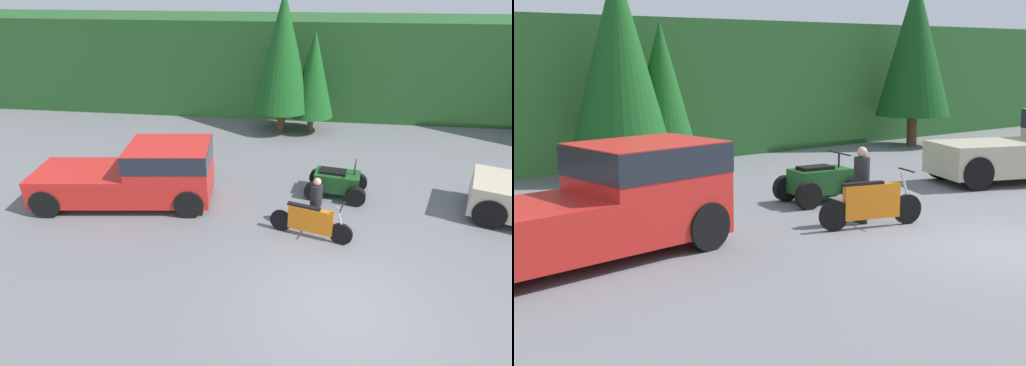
# 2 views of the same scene
# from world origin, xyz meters

# --- Properties ---
(ground_plane) EXTENTS (80.00, 80.00, 0.00)m
(ground_plane) POSITION_xyz_m (0.00, 0.00, 0.00)
(ground_plane) COLOR slate
(hillside_backdrop) EXTENTS (44.00, 6.00, 4.75)m
(hillside_backdrop) POSITION_xyz_m (0.00, 16.00, 2.37)
(hillside_backdrop) COLOR #235123
(hillside_backdrop) RESTS_ON ground_plane
(tree_left) EXTENTS (2.73, 2.73, 6.20)m
(tree_left) POSITION_xyz_m (-2.17, 11.33, 3.65)
(tree_left) COLOR brown
(tree_left) RESTS_ON ground_plane
(tree_mid_left) EXTENTS (2.02, 2.02, 4.58)m
(tree_mid_left) POSITION_xyz_m (-0.79, 11.42, 2.70)
(tree_mid_left) COLOR brown
(tree_mid_left) RESTS_ON ground_plane
(pickup_truck_red) EXTENTS (5.75, 2.75, 1.99)m
(pickup_truck_red) POSITION_xyz_m (-6.07, 3.98, 1.05)
(pickup_truck_red) COLOR red
(pickup_truck_red) RESTS_ON ground_plane
(dirt_bike) EXTENTS (2.32, 0.90, 1.19)m
(dirt_bike) POSITION_xyz_m (-0.72, 2.66, 0.49)
(dirt_bike) COLOR black
(dirt_bike) RESTS_ON ground_plane
(quad_atv) EXTENTS (2.15, 1.58, 1.20)m
(quad_atv) POSITION_xyz_m (0.13, 5.24, 0.47)
(quad_atv) COLOR black
(quad_atv) RESTS_ON ground_plane
(rider_person) EXTENTS (0.37, 0.37, 1.65)m
(rider_person) POSITION_xyz_m (-0.60, 3.09, 0.90)
(rider_person) COLOR black
(rider_person) RESTS_ON ground_plane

